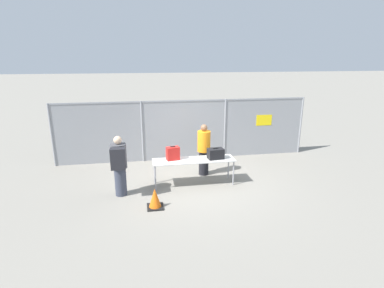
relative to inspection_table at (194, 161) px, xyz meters
The scene contains 9 objects.
ground_plane 0.71m from the inspection_table, 45.33° to the left, with size 120.00×120.00×0.00m, color gray.
fence_section 2.34m from the inspection_table, 87.61° to the left, with size 9.02×0.07×2.15m.
inspection_table is the anchor object (origin of this frame).
suitcase_red 0.64m from the inspection_table, behind, with size 0.40×0.27×0.40m.
suitcase_black 0.67m from the inspection_table, ahead, with size 0.48×0.34×0.32m.
traveler_hooded 2.11m from the inspection_table, 168.53° to the right, with size 0.41×0.63×1.64m.
security_worker_near 0.84m from the inspection_table, 57.59° to the left, with size 0.40×0.40×1.62m.
utility_trailer 5.50m from the inspection_table, 64.86° to the left, with size 3.55×2.27×0.68m.
traffic_cone 1.78m from the inspection_table, 134.02° to the right, with size 0.40×0.40×0.50m.
Camera 1 is at (-1.50, -8.06, 3.62)m, focal length 28.00 mm.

